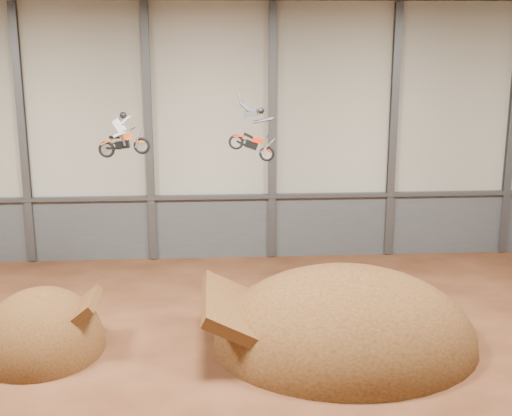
# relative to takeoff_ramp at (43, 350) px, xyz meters

# --- Properties ---
(floor) EXTENTS (40.00, 40.00, 0.00)m
(floor) POSITION_rel_takeoff_ramp_xyz_m (6.96, -3.48, 0.00)
(floor) COLOR #432112
(floor) RESTS_ON ground
(back_wall) EXTENTS (40.00, 0.10, 14.00)m
(back_wall) POSITION_rel_takeoff_ramp_xyz_m (6.96, 11.52, 7.00)
(back_wall) COLOR #B3B09F
(back_wall) RESTS_ON ground
(lower_band_back) EXTENTS (39.80, 0.18, 3.50)m
(lower_band_back) POSITION_rel_takeoff_ramp_xyz_m (6.96, 11.42, 1.75)
(lower_band_back) COLOR #4A4C51
(lower_band_back) RESTS_ON ground
(steel_rail) EXTENTS (39.80, 0.35, 0.20)m
(steel_rail) POSITION_rel_takeoff_ramp_xyz_m (6.96, 11.27, 3.55)
(steel_rail) COLOR #47494F
(steel_rail) RESTS_ON lower_band_back
(steel_column_1) EXTENTS (0.40, 0.36, 13.90)m
(steel_column_1) POSITION_rel_takeoff_ramp_xyz_m (-3.04, 11.32, 7.00)
(steel_column_1) COLOR #47494F
(steel_column_1) RESTS_ON ground
(steel_column_2) EXTENTS (0.40, 0.36, 13.90)m
(steel_column_2) POSITION_rel_takeoff_ramp_xyz_m (3.63, 11.32, 7.00)
(steel_column_2) COLOR #47494F
(steel_column_2) RESTS_ON ground
(steel_column_3) EXTENTS (0.40, 0.36, 13.90)m
(steel_column_3) POSITION_rel_takeoff_ramp_xyz_m (10.29, 11.32, 7.00)
(steel_column_3) COLOR #47494F
(steel_column_3) RESTS_ON ground
(steel_column_4) EXTENTS (0.40, 0.36, 13.90)m
(steel_column_4) POSITION_rel_takeoff_ramp_xyz_m (16.96, 11.32, 7.00)
(steel_column_4) COLOR #47494F
(steel_column_4) RESTS_ON ground
(steel_column_5) EXTENTS (0.40, 0.36, 13.90)m
(steel_column_5) POSITION_rel_takeoff_ramp_xyz_m (23.63, 11.32, 7.00)
(steel_column_5) COLOR #47494F
(steel_column_5) RESTS_ON ground
(takeoff_ramp) EXTENTS (5.06, 5.84, 5.06)m
(takeoff_ramp) POSITION_rel_takeoff_ramp_xyz_m (0.00, 0.00, 0.00)
(takeoff_ramp) COLOR #3B210E
(takeoff_ramp) RESTS_ON ground
(landing_ramp) EXTENTS (10.87, 9.62, 6.27)m
(landing_ramp) POSITION_rel_takeoff_ramp_xyz_m (12.35, -0.23, 0.00)
(landing_ramp) COLOR #3B210E
(landing_ramp) RESTS_ON ground
(fmx_rider_a) EXTENTS (2.56, 1.19, 2.28)m
(fmx_rider_a) POSITION_rel_takeoff_ramp_xyz_m (3.30, 3.32, 8.37)
(fmx_rider_a) COLOR #D74A12
(fmx_rider_b) EXTENTS (3.25, 1.23, 2.96)m
(fmx_rider_b) POSITION_rel_takeoff_ramp_xyz_m (8.49, 1.34, 8.79)
(fmx_rider_b) COLOR #B51B08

